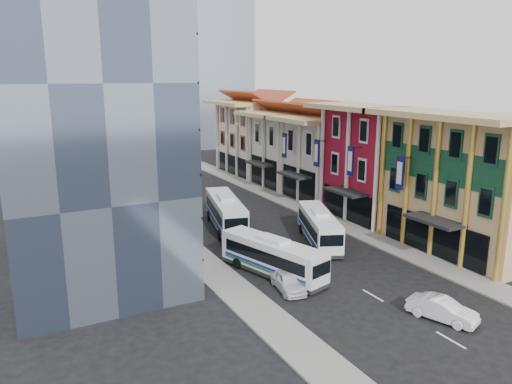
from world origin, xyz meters
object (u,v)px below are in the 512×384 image
shophouse_tan (469,184)px  sedan_left (288,281)px  bus_right (319,226)px  bus_left_far (226,212)px  office_tower (71,81)px  sedan_right (442,309)px  bus_left_near (273,256)px

shophouse_tan → sedan_left: size_ratio=3.34×
bus_right → sedan_left: (-8.12, -7.76, -0.89)m
bus_left_far → bus_right: bus_left_far is taller
bus_right → office_tower: bearing=-175.8°
bus_left_far → sedan_right: size_ratio=2.49×
bus_left_near → sedan_right: bearing=-78.9°
bus_left_near → bus_right: (7.70, 4.74, 0.03)m
bus_left_near → shophouse_tan: bearing=-24.7°
shophouse_tan → sedan_left: shophouse_tan is taller
shophouse_tan → office_tower: size_ratio=0.47×
bus_left_near → office_tower: bearing=121.4°
bus_left_far → sedan_left: (-2.21, -16.00, -1.05)m
bus_left_far → bus_right: 10.14m
bus_left_near → sedan_right: bus_left_near is taller
sedan_left → bus_left_near: bearing=92.0°
office_tower → sedan_right: 32.72m
shophouse_tan → bus_left_far: shophouse_tan is taller
shophouse_tan → office_tower: office_tower is taller
sedan_left → sedan_right: 10.73m
bus_right → sedan_left: 11.27m
bus_left_near → sedan_right: size_ratio=2.22×
shophouse_tan → sedan_right: shophouse_tan is taller
office_tower → bus_right: office_tower is taller
sedan_right → office_tower: bearing=108.0°
shophouse_tan → bus_left_far: bearing=136.9°
shophouse_tan → bus_left_near: shophouse_tan is taller
office_tower → bus_left_near: office_tower is taller
bus_left_near → sedan_right: 13.09m
shophouse_tan → sedan_left: bearing=-179.0°
shophouse_tan → office_tower: 35.19m
office_tower → sedan_right: size_ratio=6.79×
bus_right → sedan_right: 16.44m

